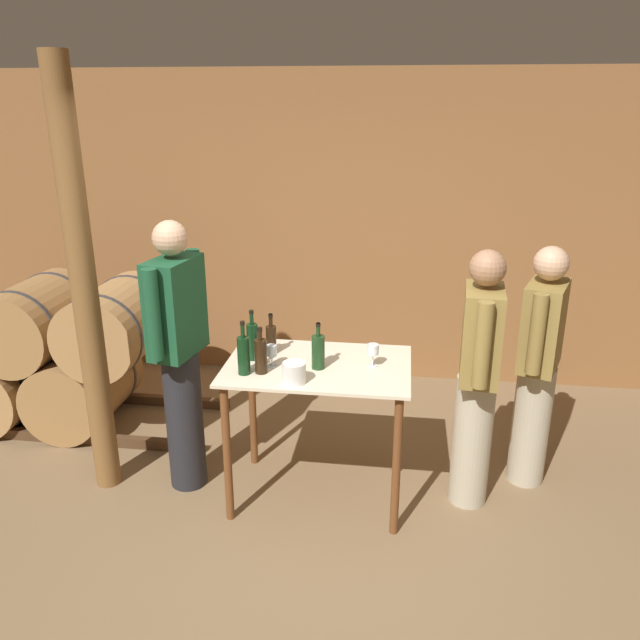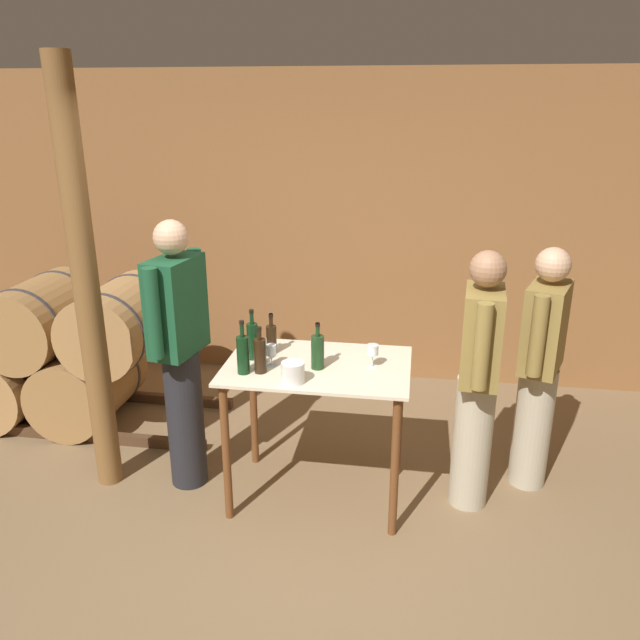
{
  "view_description": "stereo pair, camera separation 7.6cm",
  "coord_description": "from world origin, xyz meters",
  "px_view_note": "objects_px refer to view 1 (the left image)",
  "views": [
    {
      "loc": [
        0.47,
        -2.75,
        2.44
      ],
      "look_at": [
        -0.02,
        0.79,
        1.18
      ],
      "focal_mm": 35.0,
      "sensor_mm": 36.0,
      "label": 1
    },
    {
      "loc": [
        0.54,
        -2.74,
        2.44
      ],
      "look_at": [
        -0.02,
        0.79,
        1.18
      ],
      "focal_mm": 35.0,
      "sensor_mm": 36.0,
      "label": 2
    }
  ],
  "objects_px": {
    "ice_bucket": "(294,373)",
    "wine_bottle_center": "(271,338)",
    "wooden_post": "(84,291)",
    "wine_bottle_far_right": "(318,351)",
    "wine_bottle_far_left": "(252,340)",
    "person_visitor_with_scarf": "(538,364)",
    "person_visitor_bearded": "(179,353)",
    "person_host": "(478,376)",
    "wine_glass_near_left": "(272,351)",
    "wine_glass_near_center": "(373,350)",
    "wine_bottle_left": "(244,354)",
    "wine_bottle_right": "(261,355)"
  },
  "relations": [
    {
      "from": "ice_bucket",
      "to": "wine_bottle_center",
      "type": "bearing_deg",
      "value": 118.24
    },
    {
      "from": "wooden_post",
      "to": "wine_bottle_far_right",
      "type": "relative_size",
      "value": 9.42
    },
    {
      "from": "wine_bottle_far_left",
      "to": "person_visitor_with_scarf",
      "type": "distance_m",
      "value": 1.82
    },
    {
      "from": "wine_bottle_far_left",
      "to": "ice_bucket",
      "type": "relative_size",
      "value": 2.41
    },
    {
      "from": "person_visitor_with_scarf",
      "to": "person_visitor_bearded",
      "type": "relative_size",
      "value": 0.91
    },
    {
      "from": "wine_bottle_center",
      "to": "person_host",
      "type": "xyz_separation_m",
      "value": [
        1.28,
        -0.05,
        -0.16
      ]
    },
    {
      "from": "wine_glass_near_left",
      "to": "wine_glass_near_center",
      "type": "height_order",
      "value": "wine_glass_near_center"
    },
    {
      "from": "wine_bottle_left",
      "to": "ice_bucket",
      "type": "bearing_deg",
      "value": -14.84
    },
    {
      "from": "wooden_post",
      "to": "wine_bottle_center",
      "type": "height_order",
      "value": "wooden_post"
    },
    {
      "from": "wine_bottle_far_right",
      "to": "ice_bucket",
      "type": "distance_m",
      "value": 0.25
    },
    {
      "from": "wine_bottle_far_left",
      "to": "ice_bucket",
      "type": "distance_m",
      "value": 0.44
    },
    {
      "from": "wine_bottle_center",
      "to": "ice_bucket",
      "type": "distance_m",
      "value": 0.46
    },
    {
      "from": "wine_bottle_far_left",
      "to": "wine_glass_near_left",
      "type": "xyz_separation_m",
      "value": [
        0.14,
        -0.09,
        -0.03
      ]
    },
    {
      "from": "person_host",
      "to": "person_visitor_bearded",
      "type": "relative_size",
      "value": 0.93
    },
    {
      "from": "wine_bottle_far_right",
      "to": "wine_glass_near_left",
      "type": "distance_m",
      "value": 0.28
    },
    {
      "from": "wine_bottle_far_left",
      "to": "person_visitor_with_scarf",
      "type": "xyz_separation_m",
      "value": [
        1.78,
        0.34,
        -0.2
      ]
    },
    {
      "from": "person_visitor_bearded",
      "to": "wooden_post",
      "type": "bearing_deg",
      "value": -172.42
    },
    {
      "from": "wine_bottle_far_right",
      "to": "person_visitor_with_scarf",
      "type": "xyz_separation_m",
      "value": [
        1.36,
        0.42,
        -0.18
      ]
    },
    {
      "from": "person_visitor_bearded",
      "to": "ice_bucket",
      "type": "bearing_deg",
      "value": -20.59
    },
    {
      "from": "person_host",
      "to": "person_visitor_bearded",
      "type": "height_order",
      "value": "person_visitor_bearded"
    },
    {
      "from": "wine_bottle_center",
      "to": "person_visitor_bearded",
      "type": "relative_size",
      "value": 0.15
    },
    {
      "from": "person_visitor_with_scarf",
      "to": "wine_bottle_far_right",
      "type": "bearing_deg",
      "value": -162.77
    },
    {
      "from": "wine_glass_near_center",
      "to": "person_host",
      "type": "bearing_deg",
      "value": 5.69
    },
    {
      "from": "wine_bottle_center",
      "to": "person_visitor_bearded",
      "type": "bearing_deg",
      "value": -168.96
    },
    {
      "from": "wine_bottle_right",
      "to": "person_visitor_bearded",
      "type": "height_order",
      "value": "person_visitor_bearded"
    },
    {
      "from": "wine_bottle_right",
      "to": "wine_glass_near_left",
      "type": "relative_size",
      "value": 2.1
    },
    {
      "from": "wine_bottle_far_right",
      "to": "ice_bucket",
      "type": "xyz_separation_m",
      "value": [
        -0.11,
        -0.22,
        -0.05
      ]
    },
    {
      "from": "wine_bottle_far_left",
      "to": "person_visitor_bearded",
      "type": "height_order",
      "value": "person_visitor_bearded"
    },
    {
      "from": "wine_glass_near_center",
      "to": "person_visitor_with_scarf",
      "type": "xyz_separation_m",
      "value": [
        1.04,
        0.35,
        -0.18
      ]
    },
    {
      "from": "wooden_post",
      "to": "wine_bottle_far_left",
      "type": "bearing_deg",
      "value": 4.4
    },
    {
      "from": "wine_bottle_far_left",
      "to": "wine_glass_near_left",
      "type": "distance_m",
      "value": 0.17
    },
    {
      "from": "wine_bottle_far_left",
      "to": "wine_bottle_far_right",
      "type": "xyz_separation_m",
      "value": [
        0.42,
        -0.08,
        -0.01
      ]
    },
    {
      "from": "wooden_post",
      "to": "person_visitor_with_scarf",
      "type": "xyz_separation_m",
      "value": [
        2.79,
        0.42,
        -0.5
      ]
    },
    {
      "from": "wine_bottle_center",
      "to": "person_visitor_with_scarf",
      "type": "relative_size",
      "value": 0.16
    },
    {
      "from": "wine_glass_near_left",
      "to": "person_visitor_with_scarf",
      "type": "distance_m",
      "value": 1.7
    },
    {
      "from": "wine_bottle_right",
      "to": "person_visitor_with_scarf",
      "type": "distance_m",
      "value": 1.77
    },
    {
      "from": "wine_bottle_far_right",
      "to": "wine_bottle_right",
      "type": "bearing_deg",
      "value": -161.13
    },
    {
      "from": "wine_bottle_left",
      "to": "wine_bottle_far_left",
      "type": "bearing_deg",
      "value": 90.25
    },
    {
      "from": "wine_bottle_far_right",
      "to": "ice_bucket",
      "type": "bearing_deg",
      "value": -115.94
    },
    {
      "from": "wine_bottle_left",
      "to": "wine_bottle_right",
      "type": "distance_m",
      "value": 0.1
    },
    {
      "from": "wine_bottle_far_left",
      "to": "person_host",
      "type": "relative_size",
      "value": 0.19
    },
    {
      "from": "wine_bottle_center",
      "to": "ice_bucket",
      "type": "height_order",
      "value": "wine_bottle_center"
    },
    {
      "from": "wine_bottle_right",
      "to": "ice_bucket",
      "type": "distance_m",
      "value": 0.25
    },
    {
      "from": "wine_bottle_right",
      "to": "wine_glass_near_center",
      "type": "relative_size",
      "value": 2.01
    },
    {
      "from": "ice_bucket",
      "to": "person_visitor_with_scarf",
      "type": "bearing_deg",
      "value": 23.61
    },
    {
      "from": "wine_bottle_right",
      "to": "wine_bottle_far_right",
      "type": "bearing_deg",
      "value": 18.87
    },
    {
      "from": "wine_bottle_center",
      "to": "wine_bottle_far_right",
      "type": "height_order",
      "value": "wine_bottle_far_right"
    },
    {
      "from": "person_visitor_bearded",
      "to": "wine_bottle_right",
      "type": "bearing_deg",
      "value": -18.07
    },
    {
      "from": "wine_bottle_far_left",
      "to": "person_host",
      "type": "height_order",
      "value": "person_host"
    },
    {
      "from": "wine_bottle_far_right",
      "to": "wine_glass_near_center",
      "type": "height_order",
      "value": "wine_bottle_far_right"
    }
  ]
}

